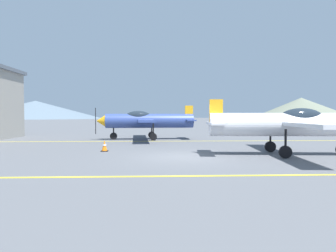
% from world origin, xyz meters
% --- Properties ---
extents(ground_plane, '(400.00, 400.00, 0.00)m').
position_xyz_m(ground_plane, '(0.00, 0.00, 0.00)').
color(ground_plane, '#54565B').
extents(apron_line_near, '(80.00, 0.16, 0.01)m').
position_xyz_m(apron_line_near, '(0.00, -4.31, 0.01)').
color(apron_line_near, yellow).
rests_on(apron_line_near, ground_plane).
extents(apron_line_far, '(80.00, 0.16, 0.01)m').
position_xyz_m(apron_line_far, '(0.00, 8.14, 0.01)').
color(apron_line_far, yellow).
rests_on(apron_line_far, ground_plane).
extents(airplane_near, '(7.80, 8.97, 2.68)m').
position_xyz_m(airplane_near, '(5.05, 0.36, 1.51)').
color(airplane_near, silver).
rests_on(airplane_near, ground_plane).
extents(airplane_mid, '(7.79, 8.96, 2.68)m').
position_xyz_m(airplane_mid, '(-2.04, 9.85, 1.51)').
color(airplane_mid, '#33478C').
rests_on(airplane_mid, ground_plane).
extents(traffic_cone_front, '(0.36, 0.36, 0.59)m').
position_xyz_m(traffic_cone_front, '(-4.00, 2.20, 0.29)').
color(traffic_cone_front, black).
rests_on(traffic_cone_front, ground_plane).
extents(hill_left, '(70.97, 70.97, 9.66)m').
position_xyz_m(hill_left, '(-65.85, 148.66, 4.83)').
color(hill_left, slate).
rests_on(hill_left, ground_plane).
extents(hill_centerleft, '(52.37, 52.37, 11.14)m').
position_xyz_m(hill_centerleft, '(75.79, 139.67, 5.57)').
color(hill_centerleft, slate).
rests_on(hill_centerleft, ground_plane).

